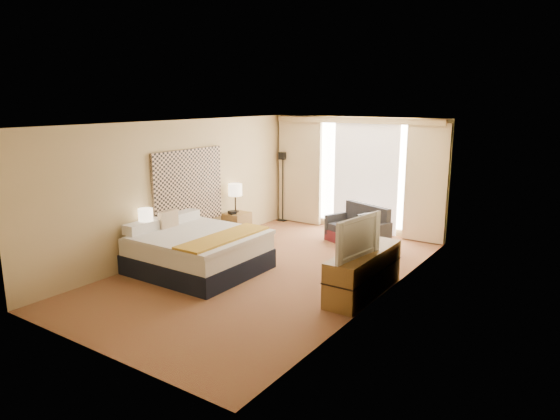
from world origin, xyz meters
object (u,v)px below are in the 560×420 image
Objects in this scene: nightstand_right at (237,225)px; bed at (198,251)px; television at (352,236)px; nightstand_left at (149,254)px; media_dresser at (364,272)px; loveseat at (359,231)px; lamp_right at (235,190)px; lamp_left at (146,215)px; floor_lamp at (283,173)px; desk_chair at (360,243)px.

bed reaches higher than nightstand_right.
nightstand_left is at bearing 109.33° from television.
television is (-0.05, -0.34, 0.66)m from media_dresser.
bed is at bearing 26.31° from nightstand_left.
media_dresser is at bearing -42.35° from loveseat.
nightstand_left is 0.87× the size of lamp_right.
nightstand_right is 2.25m from bed.
lamp_right is at bearing 91.11° from nightstand_left.
nightstand_left is 2.50m from nightstand_right.
bed reaches higher than loveseat.
lamp_left reaches higher than media_dresser.
media_dresser is at bearing 15.84° from nightstand_left.
lamp_right is at bearing 90.01° from lamp_left.
nightstand_left is 2.63m from lamp_right.
media_dresser is at bearing 12.67° from bed.
nightstand_right is at bearing -21.10° from lamp_right.
loveseat is 3.16m from television.
lamp_right is at bearing -90.58° from floor_lamp.
nightstand_right is 0.31× the size of media_dresser.
nightstand_left is 0.37× the size of loveseat.
lamp_left is 0.86× the size of lamp_right.
floor_lamp is at bearing 89.76° from lamp_left.
floor_lamp reaches higher than nightstand_left.
lamp_left is at bearing -89.99° from lamp_right.
desk_chair reaches higher than nightstand_left.
floor_lamp is at bearing 53.63° from television.
nightstand_left is at bearing -88.89° from lamp_right.
television is (2.84, 0.31, 0.64)m from bed.
media_dresser reaches higher than nightstand_right.
bed is 2.89m from desk_chair.
nightstand_right is 4.13m from television.
desk_chair is at bearing 33.86° from lamp_left.
lamp_left reaches higher than loveseat.
nightstand_left is 1.00× the size of nightstand_right.
television reaches higher than lamp_right.
nightstand_left is 3.85m from media_dresser.
desk_chair is (3.12, -0.37, 0.18)m from nightstand_right.
bed is 2.38m from lamp_right.
desk_chair is at bearing 36.92° from bed.
floor_lamp is 1.84m from lamp_right.
lamp_right is (-3.16, 0.39, 0.58)m from desk_chair.
television reaches higher than desk_chair.
desk_chair reaches higher than loveseat.
desk_chair is 3.84m from lamp_left.
bed reaches higher than nightstand_left.
television reaches higher than nightstand_right.
media_dresser is 2.96m from bed.
floor_lamp is (-0.84, 3.95, 0.85)m from bed.
television is at bearing -98.38° from media_dresser.
desk_chair is at bearing -35.17° from floor_lamp.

